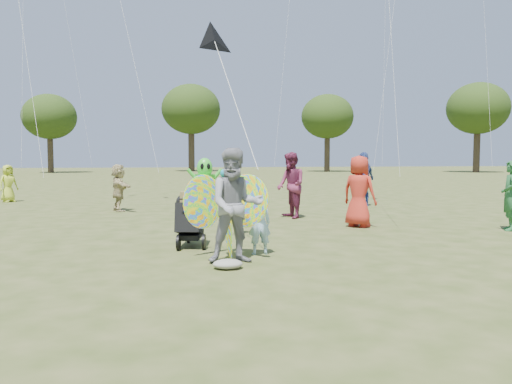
# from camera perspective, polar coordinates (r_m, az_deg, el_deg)

# --- Properties ---
(ground) EXTENTS (160.00, 160.00, 0.00)m
(ground) POSITION_cam_1_polar(r_m,az_deg,el_deg) (8.16, 3.43, -8.44)
(ground) COLOR #51592B
(ground) RESTS_ON ground
(child_girl) EXTENTS (0.43, 0.29, 1.15)m
(child_girl) POSITION_cam_1_polar(r_m,az_deg,el_deg) (9.00, 0.39, -3.55)
(child_girl) COLOR #A0CBE3
(child_girl) RESTS_ON ground
(adult_man) EXTENTS (0.96, 0.76, 1.91)m
(adult_man) POSITION_cam_1_polar(r_m,az_deg,el_deg) (8.28, -2.33, -1.55)
(adult_man) COLOR gray
(adult_man) RESTS_ON ground
(grey_bag) EXTENTS (0.47, 0.39, 0.15)m
(grey_bag) POSITION_cam_1_polar(r_m,az_deg,el_deg) (7.95, -3.25, -8.21)
(grey_bag) COLOR gray
(grey_bag) RESTS_ON ground
(crowd_a) EXTENTS (1.00, 1.04, 1.80)m
(crowd_a) POSITION_cam_1_polar(r_m,az_deg,el_deg) (12.78, 11.69, 0.07)
(crowd_a) COLOR #B62B1D
(crowd_a) RESTS_ON ground
(crowd_c) EXTENTS (1.20, 1.05, 1.94)m
(crowd_c) POSITION_cam_1_polar(r_m,az_deg,el_deg) (18.27, 12.25, 1.44)
(crowd_c) COLOR #33498D
(crowd_c) RESTS_ON ground
(crowd_d) EXTENTS (0.87, 1.50, 1.54)m
(crowd_d) POSITION_cam_1_polar(r_m,az_deg,el_deg) (16.78, -15.44, 0.48)
(crowd_d) COLOR tan
(crowd_d) RESTS_ON ground
(crowd_e) EXTENTS (0.86, 1.03, 1.91)m
(crowd_e) POSITION_cam_1_polar(r_m,az_deg,el_deg) (14.36, 4.00, 0.79)
(crowd_e) COLOR maroon
(crowd_e) RESTS_ON ground
(crowd_f) EXTENTS (0.65, 0.73, 1.68)m
(crowd_f) POSITION_cam_1_polar(r_m,az_deg,el_deg) (13.37, 27.05, -0.37)
(crowd_f) COLOR #235E2F
(crowd_f) RESTS_ON ground
(crowd_g) EXTENTS (0.84, 0.83, 1.46)m
(crowd_g) POSITION_cam_1_polar(r_m,az_deg,el_deg) (21.80, -26.47, 0.88)
(crowd_g) COLOR #B7C92F
(crowd_g) RESTS_ON ground
(crowd_j) EXTENTS (0.86, 1.58, 1.62)m
(crowd_j) POSITION_cam_1_polar(r_m,az_deg,el_deg) (22.81, -2.54, 1.62)
(crowd_j) COLOR #C16EA7
(crowd_j) RESTS_ON ground
(jogging_stroller) EXTENTS (0.64, 1.11, 1.09)m
(jogging_stroller) POSITION_cam_1_polar(r_m,az_deg,el_deg) (9.89, -7.58, -2.67)
(jogging_stroller) COLOR black
(jogging_stroller) RESTS_ON ground
(butterfly_kite) EXTENTS (1.74, 0.75, 1.76)m
(butterfly_kite) POSITION_cam_1_polar(r_m,az_deg,el_deg) (8.82, -3.45, -2.33)
(butterfly_kite) COLOR orange
(butterfly_kite) RESTS_ON ground
(delta_kite_rig) EXTENTS (1.01, 1.92, 2.90)m
(delta_kite_rig) POSITION_cam_1_polar(r_m,az_deg,el_deg) (10.14, -4.76, 16.79)
(delta_kite_rig) COLOR black
(delta_kite_rig) RESTS_ON ground
(alien_kite) EXTENTS (1.12, 0.69, 1.74)m
(alien_kite) POSITION_cam_1_polar(r_m,az_deg,el_deg) (14.24, -5.87, 0.81)
(alien_kite) COLOR green
(alien_kite) RESTS_ON ground
(tree_line) EXTENTS (91.78, 33.60, 10.79)m
(tree_line) POSITION_cam_1_polar(r_m,az_deg,el_deg) (53.25, -4.92, 9.49)
(tree_line) COLOR #3A2D21
(tree_line) RESTS_ON ground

